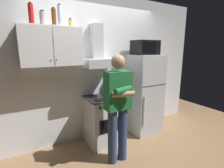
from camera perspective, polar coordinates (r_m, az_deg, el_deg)
The scene contains 14 objects.
ground_plane at distance 3.19m, azimuth -0.00°, elevation -20.68°, with size 7.00×7.00×0.00m, color olive.
back_wall_tiled at distance 3.24m, azimuth -5.23°, elevation 5.38°, with size 4.80×0.10×2.70m, color white.
upper_cabinet at distance 2.75m, azimuth -20.07°, elevation 11.91°, with size 0.90×0.37×0.60m.
stove_oven at distance 3.15m, azimuth -3.08°, elevation -12.11°, with size 0.60×0.62×0.87m.
range_hood at distance 3.00m, azimuth -4.42°, elevation 9.61°, with size 0.60×0.44×0.75m.
refrigerator at distance 3.53m, azimuth 10.83°, elevation -3.34°, with size 0.60×0.62×1.60m.
microwave at distance 3.42m, azimuth 11.25°, elevation 12.10°, with size 0.48×0.37×0.28m.
person_standing at distance 2.46m, azimuth 2.05°, elevation -7.42°, with size 0.38×0.33×1.64m.
cooking_pot at distance 2.95m, azimuth 0.12°, elevation -3.76°, with size 0.28×0.18×0.09m.
bottle_spice_jar at distance 2.89m, azimuth -14.04°, elevation 19.50°, with size 0.06×0.06×0.14m.
bottle_canister_steel at distance 2.78m, azimuth -22.60°, elevation 20.03°, with size 0.09×0.09×0.21m.
bottle_vodka_clear at distance 2.80m, azimuth -17.38°, elevation 21.38°, with size 0.07×0.07×0.32m.
bottle_soda_red at distance 2.75m, azimuth -25.94°, elevation 20.69°, with size 0.07×0.07×0.29m.
bottle_beer_brown at distance 2.81m, azimuth -19.27°, elevation 20.73°, with size 0.07×0.07×0.27m.
Camera 1 is at (-1.32, -2.34, 1.72)m, focal length 26.74 mm.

